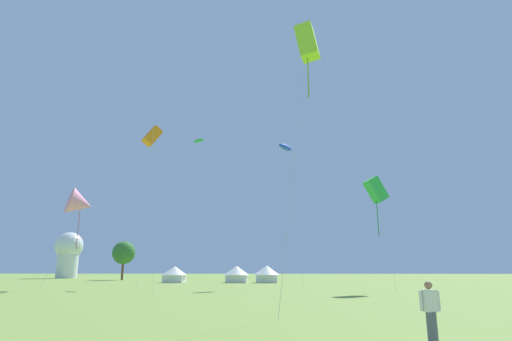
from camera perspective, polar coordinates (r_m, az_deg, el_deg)
name	(u,v)px	position (r m, az deg, el deg)	size (l,w,h in m)	color
kite_blue_parafoil	(285,147)	(55.49, 4.03, 3.17)	(3.08, 3.80, 18.34)	blue
kite_green_parafoil	(199,141)	(58.64, -7.82, 3.99)	(2.05, 3.27, 19.79)	green
kite_orange_box	(152,136)	(59.64, -13.98, 4.57)	(2.91, 3.46, 21.51)	orange
kite_green_box	(376,190)	(43.03, 16.05, -2.58)	(2.51, 2.33, 11.07)	green
kite_lime_box	(307,43)	(24.56, 6.99, 16.92)	(2.56, 3.10, 15.47)	#99DB2D
kite_pink_delta	(81,203)	(48.68, -22.83, -4.17)	(4.15, 4.43, 10.62)	pink
person_spectator	(431,314)	(13.23, 22.78, -17.60)	(0.57, 0.32, 1.73)	#565B66
festival_tent_right	(175,273)	(69.44, -11.05, -13.64)	(3.91, 3.91, 2.54)	white
festival_tent_center	(237,273)	(67.75, -2.67, -13.86)	(3.97, 3.97, 2.58)	white
festival_tent_left	(267,273)	(67.44, 1.48, -13.85)	(4.06, 4.06, 2.64)	white
observatory_dome	(69,252)	(111.19, -24.23, -10.16)	(6.40, 6.40, 10.80)	white
tree_distant_left	(124,253)	(88.65, -17.62, -10.66)	(4.48, 4.48, 7.52)	brown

